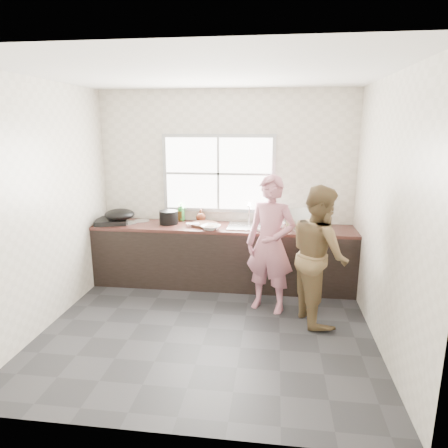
# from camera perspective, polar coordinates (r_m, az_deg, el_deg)

# --- Properties ---
(floor) EXTENTS (3.60, 3.20, 0.01)m
(floor) POSITION_cam_1_polar(r_m,az_deg,el_deg) (4.64, -2.33, -14.69)
(floor) COLOR #262629
(floor) RESTS_ON ground
(ceiling) EXTENTS (3.60, 3.20, 0.01)m
(ceiling) POSITION_cam_1_polar(r_m,az_deg,el_deg) (4.10, -2.73, 20.78)
(ceiling) COLOR silver
(ceiling) RESTS_ON wall_back
(wall_back) EXTENTS (3.60, 0.01, 2.70)m
(wall_back) POSITION_cam_1_polar(r_m,az_deg,el_deg) (5.72, 0.23, 5.23)
(wall_back) COLOR beige
(wall_back) RESTS_ON ground
(wall_left) EXTENTS (0.01, 3.20, 2.70)m
(wall_left) POSITION_cam_1_polar(r_m,az_deg,el_deg) (4.81, -24.24, 2.33)
(wall_left) COLOR silver
(wall_left) RESTS_ON ground
(wall_right) EXTENTS (0.01, 3.20, 2.70)m
(wall_right) POSITION_cam_1_polar(r_m,az_deg,el_deg) (4.25, 22.24, 1.14)
(wall_right) COLOR beige
(wall_right) RESTS_ON ground
(wall_front) EXTENTS (3.60, 0.01, 2.70)m
(wall_front) POSITION_cam_1_polar(r_m,az_deg,el_deg) (2.65, -8.46, -5.24)
(wall_front) COLOR silver
(wall_front) RESTS_ON ground
(cabinet) EXTENTS (3.60, 0.62, 0.82)m
(cabinet) POSITION_cam_1_polar(r_m,az_deg,el_deg) (5.64, -0.17, -4.74)
(cabinet) COLOR black
(cabinet) RESTS_ON floor
(countertop) EXTENTS (3.60, 0.64, 0.04)m
(countertop) POSITION_cam_1_polar(r_m,az_deg,el_deg) (5.52, -0.18, -0.50)
(countertop) COLOR #381C17
(countertop) RESTS_ON cabinet
(sink) EXTENTS (0.55, 0.45, 0.02)m
(sink) POSITION_cam_1_polar(r_m,az_deg,el_deg) (5.48, 3.45, -0.37)
(sink) COLOR silver
(sink) RESTS_ON countertop
(faucet) EXTENTS (0.02, 0.02, 0.30)m
(faucet) POSITION_cam_1_polar(r_m,az_deg,el_deg) (5.64, 3.62, 1.56)
(faucet) COLOR silver
(faucet) RESTS_ON countertop
(window_frame) EXTENTS (1.60, 0.05, 1.10)m
(window_frame) POSITION_cam_1_polar(r_m,az_deg,el_deg) (5.70, -0.79, 7.21)
(window_frame) COLOR #9EA0A5
(window_frame) RESTS_ON wall_back
(window_glazing) EXTENTS (1.50, 0.01, 1.00)m
(window_glazing) POSITION_cam_1_polar(r_m,az_deg,el_deg) (5.67, -0.83, 7.18)
(window_glazing) COLOR white
(window_glazing) RESTS_ON window_frame
(woman) EXTENTS (0.66, 0.54, 1.55)m
(woman) POSITION_cam_1_polar(r_m,az_deg,el_deg) (4.82, 6.64, -3.53)
(woman) COLOR #B96F7F
(woman) RESTS_ON floor
(person_side) EXTENTS (0.80, 0.92, 1.59)m
(person_side) POSITION_cam_1_polar(r_m,az_deg,el_deg) (4.65, 13.41, -4.26)
(person_side) COLOR brown
(person_side) RESTS_ON floor
(cutting_board) EXTENTS (0.41, 0.41, 0.04)m
(cutting_board) POSITION_cam_1_polar(r_m,az_deg,el_deg) (5.55, -2.83, -0.04)
(cutting_board) COLOR black
(cutting_board) RESTS_ON countertop
(cleaver) EXTENTS (0.18, 0.09, 0.01)m
(cleaver) POSITION_cam_1_polar(r_m,az_deg,el_deg) (5.50, -4.47, 0.06)
(cleaver) COLOR silver
(cleaver) RESTS_ON cutting_board
(bowl_mince) EXTENTS (0.32, 0.32, 0.06)m
(bowl_mince) POSITION_cam_1_polar(r_m,az_deg,el_deg) (5.33, -1.93, -0.49)
(bowl_mince) COLOR silver
(bowl_mince) RESTS_ON countertop
(bowl_crabs) EXTENTS (0.23, 0.23, 0.06)m
(bowl_crabs) POSITION_cam_1_polar(r_m,az_deg,el_deg) (5.51, 8.55, -0.15)
(bowl_crabs) COLOR silver
(bowl_crabs) RESTS_ON countertop
(bowl_held) EXTENTS (0.19, 0.19, 0.05)m
(bowl_held) POSITION_cam_1_polar(r_m,az_deg,el_deg) (5.26, 5.40, -0.76)
(bowl_held) COLOR silver
(bowl_held) RESTS_ON countertop
(black_pot) EXTENTS (0.34, 0.34, 0.19)m
(black_pot) POSITION_cam_1_polar(r_m,az_deg,el_deg) (5.67, -7.91, 0.94)
(black_pot) COLOR black
(black_pot) RESTS_ON countertop
(plate_food) EXTENTS (0.25, 0.25, 0.02)m
(plate_food) POSITION_cam_1_polar(r_m,az_deg,el_deg) (5.88, -7.49, 0.58)
(plate_food) COLOR silver
(plate_food) RESTS_ON countertop
(bottle_green) EXTENTS (0.14, 0.14, 0.27)m
(bottle_green) POSITION_cam_1_polar(r_m,az_deg,el_deg) (5.82, -6.13, 1.73)
(bottle_green) COLOR #287B30
(bottle_green) RESTS_ON countertop
(bottle_brown_tall) EXTENTS (0.10, 0.10, 0.21)m
(bottle_brown_tall) POSITION_cam_1_polar(r_m,az_deg,el_deg) (5.83, -6.44, 1.43)
(bottle_brown_tall) COLOR #443011
(bottle_brown_tall) RESTS_ON countertop
(bottle_brown_short) EXTENTS (0.17, 0.17, 0.17)m
(bottle_brown_short) POSITION_cam_1_polar(r_m,az_deg,el_deg) (5.77, -3.32, 1.17)
(bottle_brown_short) COLOR #4C2213
(bottle_brown_short) RESTS_ON countertop
(glass_jar) EXTENTS (0.09, 0.09, 0.11)m
(glass_jar) POSITION_cam_1_polar(r_m,az_deg,el_deg) (5.82, -7.06, 0.89)
(glass_jar) COLOR silver
(glass_jar) RESTS_ON countertop
(burner) EXTENTS (0.54, 0.54, 0.06)m
(burner) POSITION_cam_1_polar(r_m,az_deg,el_deg) (5.90, -15.75, 0.43)
(burner) COLOR black
(burner) RESTS_ON countertop
(wok) EXTENTS (0.47, 0.47, 0.16)m
(wok) POSITION_cam_1_polar(r_m,az_deg,el_deg) (5.78, -14.69, 1.31)
(wok) COLOR black
(wok) RESTS_ON burner
(dish_rack) EXTENTS (0.50, 0.41, 0.32)m
(dish_rack) POSITION_cam_1_polar(r_m,az_deg,el_deg) (5.42, 10.55, 0.97)
(dish_rack) COLOR white
(dish_rack) RESTS_ON countertop
(pot_lid_left) EXTENTS (0.29, 0.29, 0.01)m
(pot_lid_left) POSITION_cam_1_polar(r_m,az_deg,el_deg) (5.83, -13.47, 0.14)
(pot_lid_left) COLOR silver
(pot_lid_left) RESTS_ON countertop
(pot_lid_right) EXTENTS (0.23, 0.23, 0.01)m
(pot_lid_right) POSITION_cam_1_polar(r_m,az_deg,el_deg) (5.92, -11.70, 0.45)
(pot_lid_right) COLOR silver
(pot_lid_right) RESTS_ON countertop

